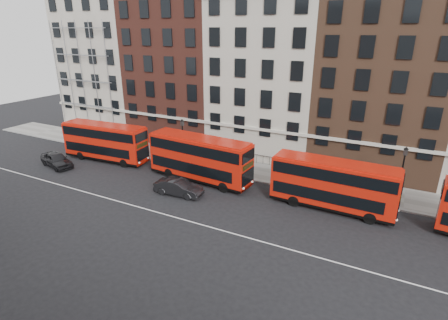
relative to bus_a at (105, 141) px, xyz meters
The scene contains 13 objects.
ground 16.89m from the bus_a, 19.53° to the right, with size 120.00×120.00×0.00m, color black.
pavement 16.67m from the bus_a, 17.30° to the left, with size 80.00×5.00×0.15m, color gray.
kerb 16.11m from the bus_a, ahead, with size 80.00×0.30×0.16m, color gray.
road_centre_line 17.65m from the bus_a, 25.72° to the right, with size 70.00×0.12×0.01m, color white.
building_terrace 21.25m from the bus_a, 38.49° to the left, with size 64.00×11.95×22.00m.
bus_a is the anchor object (origin of this frame).
bus_b 13.09m from the bus_a, ahead, with size 11.36×3.51×4.70m.
bus_c 26.46m from the bus_a, ahead, with size 10.61×2.78×4.43m.
car_rear 5.72m from the bus_a, 130.01° to the right, with size 1.97×4.90×1.67m, color black.
car_front 13.71m from the bus_a, 16.49° to the right, with size 1.64×4.70×1.55m, color black.
lamp_post_left 9.60m from the bus_a, 18.20° to the left, with size 0.44×0.44×5.33m.
lamp_post_right 31.83m from the bus_a, ahead, with size 0.44×0.44×5.33m.
iron_railings 17.38m from the bus_a, 24.28° to the left, with size 6.60×0.06×1.00m, color black, non-canonical shape.
Camera 1 is at (14.95, -23.05, 14.92)m, focal length 28.00 mm.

